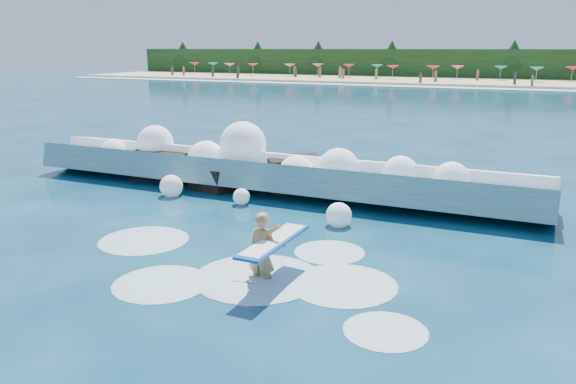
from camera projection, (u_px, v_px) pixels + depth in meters
name	position (u px, v px, depth m)	size (l,w,h in m)	color
ground	(206.00, 246.00, 15.08)	(200.00, 200.00, 0.00)	#082B42
beach	(492.00, 82.00, 83.64)	(140.00, 20.00, 0.40)	tan
wet_band	(484.00, 88.00, 74.00)	(140.00, 5.00, 0.08)	silver
treeline	(499.00, 65.00, 91.86)	(140.00, 4.00, 5.00)	black
breaking_wave	(269.00, 174.00, 21.06)	(19.69, 3.00, 1.70)	teal
rock_cluster	(219.00, 172.00, 22.07)	(8.36, 3.39, 1.40)	black
surfer_with_board	(265.00, 251.00, 12.70)	(0.96, 3.02, 1.92)	#A67B4D
wave_spray	(255.00, 159.00, 21.03)	(14.99, 4.65, 2.54)	white
surf_foam	(247.00, 271.00, 13.38)	(9.53, 5.55, 0.15)	silver
beach_umbrellas	(498.00, 68.00, 84.42)	(111.14, 6.70, 0.50)	red
beachgoers	(470.00, 76.00, 82.91)	(106.43, 11.78, 1.93)	#3F332D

